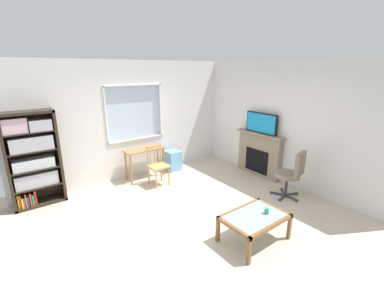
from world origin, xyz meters
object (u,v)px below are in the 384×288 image
bookshelf (32,157)px  office_chair (292,172)px  coffee_table (255,219)px  tv (261,123)px  wooden_chair (158,165)px  fireplace (259,154)px  sippy_cup (267,211)px  desk_under_window (145,154)px  plastic_drawer_unit (173,160)px

bookshelf → office_chair: bookshelf is taller
coffee_table → bookshelf: bearing=127.1°
tv → office_chair: (-0.42, -1.18, -0.77)m
office_chair → wooden_chair: bearing=130.1°
fireplace → coffee_table: (-2.11, -1.65, -0.18)m
wooden_chair → sippy_cup: 2.76m
wooden_chair → sippy_cup: size_ratio=10.00×
tv → desk_under_window: bearing=146.6°
bookshelf → sippy_cup: bearing=-51.4°
wooden_chair → tv: (2.26, -1.01, 0.86)m
sippy_cup → office_chair: bearing=19.9°
plastic_drawer_unit → office_chair: office_chair is taller
wooden_chair → sippy_cup: bearing=-82.5°
desk_under_window → plastic_drawer_unit: desk_under_window is taller
plastic_drawer_unit → sippy_cup: (-0.40, -3.30, 0.22)m
office_chair → sippy_cup: size_ratio=11.11×
office_chair → desk_under_window: bearing=125.1°
wooden_chair → coffee_table: bearing=-86.4°
desk_under_window → coffee_table: desk_under_window is taller
bookshelf → fireplace: 4.90m
plastic_drawer_unit → sippy_cup: bearing=-96.9°
plastic_drawer_unit → fireplace: fireplace is taller
bookshelf → desk_under_window: (2.26, -0.11, -0.37)m
desk_under_window → sippy_cup: desk_under_window is taller
fireplace → sippy_cup: fireplace is taller
desk_under_window → office_chair: (1.90, -2.71, -0.04)m
fireplace → office_chair: size_ratio=1.29×
wooden_chair → plastic_drawer_unit: size_ratio=1.77×
desk_under_window → sippy_cup: (0.42, -3.25, -0.13)m
office_chair → sippy_cup: office_chair is taller
office_chair → coffee_table: bearing=-164.3°
desk_under_window → fireplace: bearing=-33.2°
wooden_chair → coffee_table: (0.17, -2.67, -0.10)m
desk_under_window → coffee_table: size_ratio=0.98×
office_chair → sippy_cup: (-1.48, -0.54, -0.09)m
plastic_drawer_unit → desk_under_window: bearing=-176.5°
fireplace → desk_under_window: bearing=146.8°
desk_under_window → tv: bearing=-33.4°
coffee_table → sippy_cup: (0.19, -0.06, 0.10)m
wooden_chair → coffee_table: wooden_chair is taller
wooden_chair → plastic_drawer_unit: wooden_chair is taller
bookshelf → wooden_chair: (2.31, -0.62, -0.50)m
bookshelf → wooden_chair: bearing=-15.0°
bookshelf → plastic_drawer_unit: 3.16m
desk_under_window → fireplace: 2.79m
tv → sippy_cup: tv is taller
bookshelf → sippy_cup: (2.68, -3.35, -0.50)m
office_chair → fireplace: bearing=69.7°
bookshelf → fireplace: bookshelf is taller
plastic_drawer_unit → tv: tv is taller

